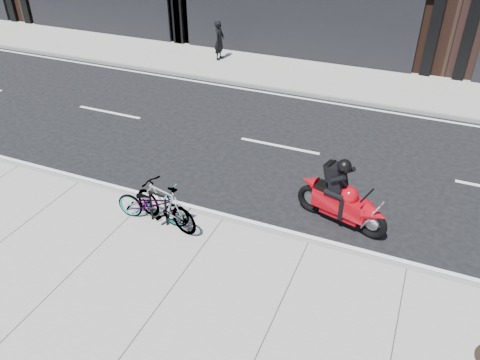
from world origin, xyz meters
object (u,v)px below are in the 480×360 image
at_px(pedestrian, 219,40).
at_px(motorcycle, 346,200).
at_px(bicycle_rear, 165,204).
at_px(bicycle_front, 153,204).
at_px(bike_rack, 158,205).

bearing_deg(pedestrian, motorcycle, -142.16).
relative_size(bicycle_rear, pedestrian, 1.12).
relative_size(bicycle_rear, motorcycle, 0.82).
xyz_separation_m(bicycle_front, bicycle_rear, (0.32, 0.00, 0.08)).
xyz_separation_m(bike_rack, bicycle_rear, (0.18, 0.00, 0.08)).
bearing_deg(pedestrian, bike_rack, -162.86).
bearing_deg(bicycle_rear, pedestrian, -146.58).
xyz_separation_m(motorcycle, pedestrian, (-7.25, 8.99, 0.25)).
height_order(bicycle_front, bicycle_rear, bicycle_rear).
bearing_deg(motorcycle, bike_rack, -140.33).
bearing_deg(bike_rack, bicycle_front, 180.00).
height_order(motorcycle, pedestrian, pedestrian).
height_order(bike_rack, pedestrian, pedestrian).
relative_size(bike_rack, pedestrian, 0.49).
bearing_deg(bicycle_front, pedestrian, 13.10).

